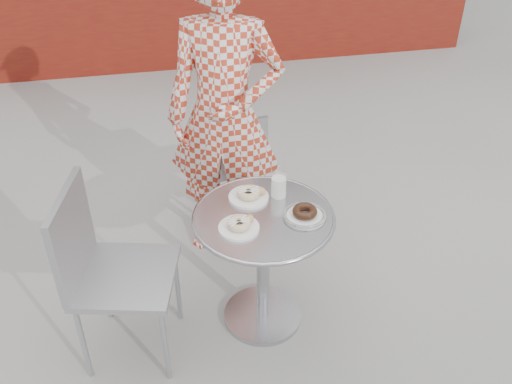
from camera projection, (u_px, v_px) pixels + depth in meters
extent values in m
plane|color=#A19E99|center=(267.00, 320.00, 3.17)|extent=(60.00, 60.00, 0.00)
cube|color=maroon|center=(190.00, 18.00, 5.83)|extent=(6.02, 0.20, 1.00)
cylinder|color=silver|center=(263.00, 315.00, 3.18)|extent=(0.43, 0.43, 0.03)
cylinder|color=silver|center=(263.00, 270.00, 2.98)|extent=(0.07, 0.07, 0.68)
cylinder|color=silver|center=(264.00, 217.00, 2.78)|extent=(0.68, 0.68, 0.02)
torus|color=silver|center=(264.00, 217.00, 2.78)|extent=(0.71, 0.71, 0.02)
cube|color=#A3A5AB|center=(231.00, 162.00, 3.75)|extent=(0.42, 0.42, 0.03)
cube|color=#A3A5AB|center=(238.00, 149.00, 3.49)|extent=(0.38, 0.07, 0.38)
cube|color=#A3A5AB|center=(126.00, 277.00, 2.74)|extent=(0.56, 0.56, 0.03)
cube|color=#A3A5AB|center=(72.00, 236.00, 2.60)|extent=(0.14, 0.46, 0.46)
imported|color=#B2311B|center=(225.00, 116.00, 3.21)|extent=(0.76, 0.61, 1.82)
cylinder|color=white|center=(249.00, 197.00, 2.89)|extent=(0.20, 0.20, 0.01)
torus|color=#B28C44|center=(249.00, 193.00, 2.88)|extent=(0.12, 0.12, 0.04)
sphere|color=#B77A3F|center=(261.00, 191.00, 2.89)|extent=(0.04, 0.04, 0.04)
cylinder|color=white|center=(239.00, 228.00, 2.69)|extent=(0.20, 0.20, 0.01)
torus|color=#B28C44|center=(239.00, 224.00, 2.67)|extent=(0.11, 0.11, 0.04)
sphere|color=#B77A3F|center=(250.00, 218.00, 2.70)|extent=(0.04, 0.04, 0.04)
cylinder|color=white|center=(305.00, 216.00, 2.76)|extent=(0.20, 0.20, 0.01)
torus|color=black|center=(305.00, 211.00, 2.75)|extent=(0.12, 0.12, 0.04)
torus|color=black|center=(305.00, 215.00, 2.76)|extent=(0.21, 0.21, 0.02)
cylinder|color=white|center=(279.00, 187.00, 2.88)|extent=(0.07, 0.07, 0.11)
cylinder|color=white|center=(279.00, 185.00, 2.88)|extent=(0.08, 0.08, 0.13)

